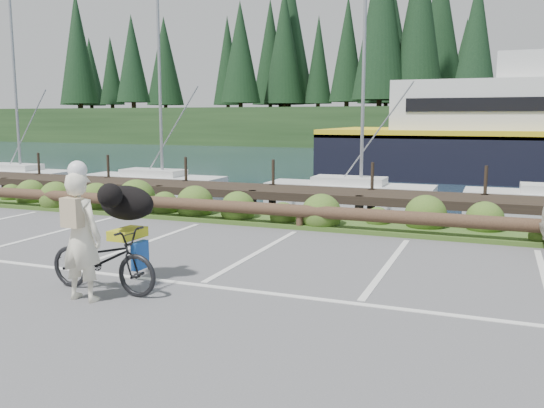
{
  "coord_description": "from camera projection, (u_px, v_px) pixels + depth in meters",
  "views": [
    {
      "loc": [
        4.36,
        -8.29,
        2.67
      ],
      "look_at": [
        0.55,
        1.39,
        1.1
      ],
      "focal_mm": 38.0,
      "sensor_mm": 36.0,
      "label": 1
    }
  ],
  "objects": [
    {
      "name": "ground",
      "position": [
        211.0,
        279.0,
        9.6
      ],
      "size": [
        72.0,
        72.0,
        0.0
      ],
      "primitive_type": "plane",
      "color": "#515153"
    },
    {
      "name": "harbor_backdrop",
      "position": [
        469.0,
        136.0,
        81.61
      ],
      "size": [
        170.0,
        160.0,
        30.0
      ],
      "color": "#162736",
      "rests_on": "ground"
    },
    {
      "name": "vegetation_strip",
      "position": [
        308.0,
        222.0,
        14.47
      ],
      "size": [
        34.0,
        1.6,
        0.1
      ],
      "primitive_type": "cube",
      "color": "#3D5B21",
      "rests_on": "ground"
    },
    {
      "name": "log_rail",
      "position": [
        299.0,
        229.0,
        13.83
      ],
      "size": [
        32.0,
        0.3,
        0.6
      ],
      "primitive_type": null,
      "color": "#443021",
      "rests_on": "ground"
    },
    {
      "name": "bicycle",
      "position": [
        103.0,
        259.0,
        8.83
      ],
      "size": [
        1.97,
        0.75,
        1.02
      ],
      "primitive_type": "imported",
      "rotation": [
        0.0,
        0.0,
        1.53
      ],
      "color": "black",
      "rests_on": "ground"
    },
    {
      "name": "cyclist",
      "position": [
        81.0,
        237.0,
        8.35
      ],
      "size": [
        0.71,
        0.48,
        1.9
      ],
      "primitive_type": "imported",
      "rotation": [
        0.0,
        0.0,
        3.1
      ],
      "color": "beige",
      "rests_on": "ground"
    },
    {
      "name": "dog",
      "position": [
        127.0,
        203.0,
        9.28
      ],
      "size": [
        0.51,
        0.99,
        0.56
      ],
      "primitive_type": "ellipsoid",
      "rotation": [
        0.0,
        0.0,
        1.53
      ],
      "color": "black",
      "rests_on": "bicycle"
    }
  ]
}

